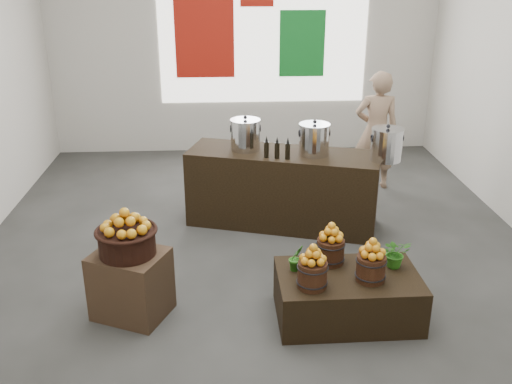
{
  "coord_description": "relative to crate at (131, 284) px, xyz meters",
  "views": [
    {
      "loc": [
        -0.33,
        -5.48,
        2.9
      ],
      "look_at": [
        -0.04,
        -0.4,
        0.82
      ],
      "focal_mm": 40.0,
      "sensor_mm": 36.0,
      "label": 1
    }
  ],
  "objects": [
    {
      "name": "stock_pot_center",
      "position": [
        1.82,
        1.68,
        0.75
      ],
      "size": [
        0.33,
        0.33,
        0.33
      ],
      "primitive_type": "cylinder",
      "color": "silver",
      "rests_on": "counter"
    },
    {
      "name": "shopper",
      "position": [
        2.85,
        2.89,
        0.5
      ],
      "size": [
        0.6,
        0.42,
        1.59
      ],
      "primitive_type": "imported",
      "rotation": [
        0.0,
        0.0,
        3.07
      ],
      "color": "#8D6E56",
      "rests_on": "ground"
    },
    {
      "name": "apple_bucket_front_right",
      "position": [
        2.02,
        -0.25,
        0.23
      ],
      "size": [
        0.24,
        0.24,
        0.22
      ],
      "primitive_type": "cylinder",
      "color": "#3D1C10",
      "rests_on": "display_table"
    },
    {
      "name": "apples_in_basket",
      "position": [
        0.0,
        0.0,
        0.61
      ],
      "size": [
        0.37,
        0.37,
        0.2
      ],
      "primitive_type": null,
      "color": "#971E04",
      "rests_on": "wicker_basket"
    },
    {
      "name": "apples_in_bucket_rear",
      "position": [
        1.74,
        0.06,
        0.42
      ],
      "size": [
        0.18,
        0.18,
        0.16
      ],
      "primitive_type": null,
      "color": "#971E04",
      "rests_on": "apple_bucket_rear"
    },
    {
      "name": "apples_in_bucket_front_right",
      "position": [
        2.02,
        -0.25,
        0.42
      ],
      "size": [
        0.18,
        0.18,
        0.16
      ],
      "primitive_type": null,
      "color": "#971E04",
      "rests_on": "apple_bucket_front_right"
    },
    {
      "name": "apple_bucket_rear",
      "position": [
        1.74,
        0.06,
        0.23
      ],
      "size": [
        0.24,
        0.24,
        0.22
      ],
      "primitive_type": "cylinder",
      "color": "#3D1C10",
      "rests_on": "display_table"
    },
    {
      "name": "deco_red_left",
      "position": [
        0.57,
        4.63,
        1.6
      ],
      "size": [
        0.9,
        0.04,
        1.4
      ],
      "primitive_type": "cube",
      "color": "#A1170C",
      "rests_on": "back_wall"
    },
    {
      "name": "stock_pot_right",
      "position": [
        2.58,
        1.45,
        0.75
      ],
      "size": [
        0.33,
        0.33,
        0.33
      ],
      "primitive_type": "cylinder",
      "color": "silver",
      "rests_on": "counter"
    },
    {
      "name": "display_table",
      "position": [
        1.86,
        -0.16,
        -0.09
      ],
      "size": [
        1.21,
        0.75,
        0.42
      ],
      "primitive_type": "cube",
      "rotation": [
        0.0,
        0.0,
        0.01
      ],
      "color": "black",
      "rests_on": "ground"
    },
    {
      "name": "crate",
      "position": [
        0.0,
        0.0,
        0.0
      ],
      "size": [
        0.74,
        0.69,
        0.59
      ],
      "primitive_type": "cube",
      "rotation": [
        0.0,
        0.0,
        -0.42
      ],
      "color": "#4E3624",
      "rests_on": "ground"
    },
    {
      "name": "herb_garnish_right",
      "position": [
        2.29,
        -0.04,
        0.25
      ],
      "size": [
        0.26,
        0.23,
        0.27
      ],
      "primitive_type": "imported",
      "rotation": [
        0.0,
        0.0,
        0.09
      ],
      "color": "#246314",
      "rests_on": "display_table"
    },
    {
      "name": "ground",
      "position": [
        1.17,
        1.16,
        -0.3
      ],
      "size": [
        7.0,
        7.0,
        0.0
      ],
      "primitive_type": "plane",
      "color": "#3D3D3B",
      "rests_on": "ground"
    },
    {
      "name": "apples_in_bucket_front_left",
      "position": [
        1.52,
        -0.33,
        0.42
      ],
      "size": [
        0.18,
        0.18,
        0.16
      ],
      "primitive_type": null,
      "color": "#971E04",
      "rests_on": "apple_bucket_front_left"
    },
    {
      "name": "oil_cruets",
      "position": [
        1.43,
        1.57,
        0.71
      ],
      "size": [
        0.24,
        0.12,
        0.25
      ],
      "primitive_type": null,
      "rotation": [
        0.0,
        0.0,
        -0.29
      ],
      "color": "black",
      "rests_on": "counter"
    },
    {
      "name": "herb_garnish_left",
      "position": [
        1.43,
        -0.05,
        0.24
      ],
      "size": [
        0.16,
        0.15,
        0.24
      ],
      "primitive_type": "imported",
      "rotation": [
        0.0,
        0.0,
        0.43
      ],
      "color": "#246314",
      "rests_on": "display_table"
    },
    {
      "name": "back_opening",
      "position": [
        1.47,
        4.64,
        1.7
      ],
      "size": [
        3.2,
        0.02,
        2.4
      ],
      "primitive_type": "cube",
      "color": "white",
      "rests_on": "back_wall"
    },
    {
      "name": "wicker_basket",
      "position": [
        0.0,
        0.0,
        0.41
      ],
      "size": [
        0.48,
        0.48,
        0.22
      ],
      "primitive_type": "cylinder",
      "color": "black",
      "rests_on": "crate"
    },
    {
      "name": "counter",
      "position": [
        1.5,
        1.78,
        0.14
      ],
      "size": [
        2.26,
        1.28,
        0.88
      ],
      "primitive_type": "cube",
      "rotation": [
        0.0,
        0.0,
        -0.29
      ],
      "color": "black",
      "rests_on": "ground"
    },
    {
      "name": "apple_bucket_front_left",
      "position": [
        1.52,
        -0.33,
        0.23
      ],
      "size": [
        0.24,
        0.24,
        0.22
      ],
      "primitive_type": "cylinder",
      "color": "#3D1C10",
      "rests_on": "display_table"
    },
    {
      "name": "deco_green_right",
      "position": [
        2.07,
        4.63,
        1.4
      ],
      "size": [
        0.7,
        0.04,
        1.0
      ],
      "primitive_type": "cube",
      "color": "#116F23",
      "rests_on": "back_wall"
    },
    {
      "name": "stock_pot_left",
      "position": [
        1.07,
        1.91,
        0.75
      ],
      "size": [
        0.33,
        0.33,
        0.33
      ],
      "primitive_type": "cylinder",
      "color": "silver",
      "rests_on": "counter"
    },
    {
      "name": "back_wall",
      "position": [
        1.17,
        4.66,
        1.7
      ],
      "size": [
        6.0,
        0.04,
        4.0
      ],
      "primitive_type": "cube",
      "color": "beige",
      "rests_on": "ground"
    }
  ]
}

